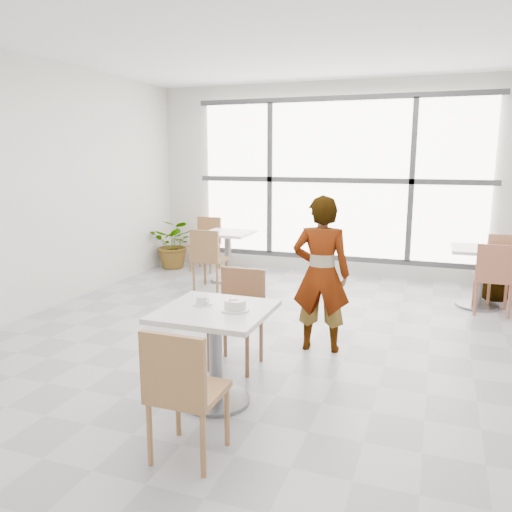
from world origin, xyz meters
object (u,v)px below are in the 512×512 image
(bg_chair_right_far, at_px, (504,264))
(bg_chair_left_far, at_px, (207,240))
(bg_chair_right_near, at_px, (494,274))
(bg_table_left, at_px, (228,249))
(person, at_px, (321,274))
(main_table, at_px, (215,338))
(plant_right, at_px, (497,271))
(chair_near, at_px, (182,387))
(plant_left, at_px, (175,244))
(bg_chair_left_near, at_px, (208,255))
(coffee_cup, at_px, (202,301))
(chair_far, at_px, (239,311))
(bg_table_right, at_px, (480,269))
(oatmeal_bowl, at_px, (235,305))

(bg_chair_right_far, bearing_deg, bg_chair_left_far, 174.11)
(bg_chair_right_near, bearing_deg, bg_table_left, -7.82)
(person, xyz_separation_m, bg_chair_left_far, (-2.57, 2.88, -0.26))
(main_table, bearing_deg, plant_right, 59.31)
(main_table, distance_m, chair_near, 0.79)
(person, distance_m, bg_chair_right_far, 3.06)
(bg_table_left, height_order, plant_left, plant_left)
(bg_table_left, xyz_separation_m, bg_chair_left_near, (-0.05, -0.60, 0.01))
(person, relative_size, bg_chair_left_near, 1.74)
(bg_table_left, relative_size, bg_chair_right_far, 0.86)
(chair_near, height_order, person, person)
(plant_left, bearing_deg, coffee_cup, -58.61)
(main_table, xyz_separation_m, bg_chair_right_far, (2.37, 3.76, -0.02))
(chair_far, height_order, bg_table_left, chair_far)
(bg_chair_left_far, bearing_deg, plant_left, -171.76)
(main_table, relative_size, chair_far, 0.92)
(bg_chair_right_near, xyz_separation_m, plant_left, (-4.82, 1.02, -0.08))
(bg_table_left, distance_m, bg_chair_left_near, 0.61)
(bg_table_right, bearing_deg, coffee_cup, -123.06)
(main_table, height_order, chair_near, chair_near)
(plant_left, bearing_deg, bg_chair_left_near, -44.42)
(main_table, bearing_deg, chair_near, -80.36)
(chair_near, distance_m, bg_table_left, 4.66)
(bg_chair_right_far, bearing_deg, bg_table_right, -133.31)
(bg_chair_left_far, height_order, plant_left, bg_chair_left_far)
(oatmeal_bowl, distance_m, bg_chair_right_near, 3.72)
(oatmeal_bowl, height_order, bg_chair_left_far, bg_chair_left_far)
(coffee_cup, distance_m, bg_table_left, 3.80)
(chair_far, height_order, bg_chair_left_far, same)
(bg_chair_left_near, bearing_deg, bg_chair_right_far, -168.95)
(chair_near, bearing_deg, bg_chair_left_far, -66.24)
(plant_right, bearing_deg, bg_chair_right_near, -98.53)
(bg_table_right, bearing_deg, bg_chair_right_far, 46.69)
(chair_far, xyz_separation_m, oatmeal_bowl, (0.27, -0.75, 0.29))
(coffee_cup, bearing_deg, chair_near, -72.16)
(bg_chair_left_far, bearing_deg, main_table, -63.88)
(bg_chair_right_far, height_order, plant_left, bg_chair_right_far)
(bg_table_right, distance_m, bg_chair_right_far, 0.45)
(person, height_order, plant_left, person)
(bg_chair_left_near, bearing_deg, bg_table_left, -94.34)
(coffee_cup, bearing_deg, bg_chair_left_far, 114.90)
(main_table, relative_size, plant_right, 1.03)
(main_table, distance_m, plant_right, 4.52)
(chair_near, height_order, chair_far, same)
(oatmeal_bowl, xyz_separation_m, bg_chair_right_near, (2.03, 3.10, -0.29))
(coffee_cup, xyz_separation_m, bg_table_right, (2.20, 3.38, -0.29))
(bg_table_right, bearing_deg, chair_far, -129.16)
(bg_chair_right_near, bearing_deg, bg_chair_left_far, -14.51)
(coffee_cup, relative_size, bg_table_left, 0.21)
(coffee_cup, height_order, bg_table_right, coffee_cup)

